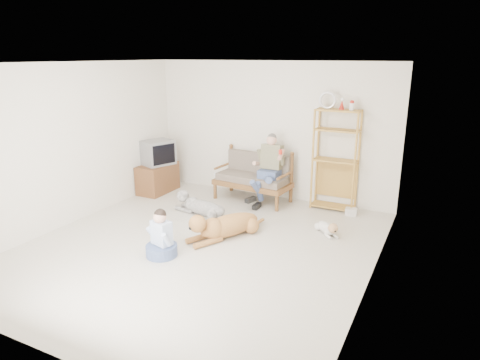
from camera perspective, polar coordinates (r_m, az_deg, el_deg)
The scene contains 17 objects.
floor at distance 6.62m, azimuth -5.33°, elevation -8.77°, with size 5.50×5.50×0.00m, color silver.
ceiling at distance 6.00m, azimuth -6.03°, elevation 15.29°, with size 5.50×5.50×0.00m, color white.
wall_back at distance 8.57m, azimuth 4.16°, elevation 6.56°, with size 5.00×5.00×0.00m, color silver.
wall_front at distance 4.21m, azimuth -25.92°, elevation -5.56°, with size 5.00×5.00×0.00m, color silver.
wall_left at distance 7.77m, azimuth -21.56°, elevation 4.43°, with size 5.50×5.50×0.00m, color silver.
wall_right at distance 5.32m, azimuth 17.85°, elevation -0.30°, with size 5.50×5.50×0.00m, color silver.
loveseat at distance 8.50m, azimuth 1.88°, elevation 0.54°, with size 1.56×0.84×0.95m.
man at distance 8.13m, azimuth 3.49°, elevation 0.83°, with size 0.52×0.75×1.21m.
etagere at distance 8.05m, azimuth 12.59°, elevation 2.73°, with size 0.83×0.36×2.18m.
book_stack at distance 8.03m, azimuth 14.60°, elevation -4.12°, with size 0.20×0.15×0.13m, color white.
tv_stand at distance 9.20m, azimuth -10.94°, elevation 0.27°, with size 0.50×0.90×0.60m.
crt_tv at distance 9.05m, azimuth -10.90°, elevation 3.62°, with size 0.67×0.74×0.50m.
wall_outlet at distance 9.33m, azimuth -3.12°, elevation 0.77°, with size 0.12×0.02×0.08m, color white.
golden_retriever at distance 6.83m, azimuth -2.23°, elevation -6.11°, with size 0.85×1.47×0.48m.
shaggy_dog at distance 7.86m, azimuth -5.50°, elevation -3.40°, with size 1.31×0.42×0.39m.
terrier at distance 7.10m, azimuth 11.64°, elevation -6.32°, with size 0.50×0.52×0.25m.
child at distance 6.30m, azimuth -10.45°, elevation -7.75°, with size 0.46×0.46×0.72m.
Camera 1 is at (3.20, -5.07, 2.81)m, focal length 32.00 mm.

